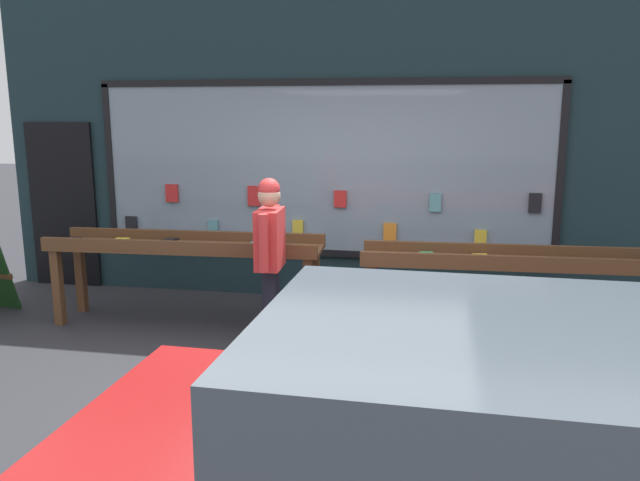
{
  "coord_description": "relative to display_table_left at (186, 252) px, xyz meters",
  "views": [
    {
      "loc": [
        0.91,
        -4.91,
        2.21
      ],
      "look_at": [
        -0.18,
        0.9,
        1.0
      ],
      "focal_mm": 35.0,
      "sensor_mm": 36.0,
      "label": 1
    }
  ],
  "objects": [
    {
      "name": "shopfront_facade",
      "position": [
        1.59,
        1.29,
        1.04
      ],
      "size": [
        8.88,
        0.29,
        3.68
      ],
      "color": "#192D33",
      "rests_on": "ground_plane"
    },
    {
      "name": "ground_plane",
      "position": [
        1.65,
        -1.11,
        -0.77
      ],
      "size": [
        40.0,
        40.0,
        0.0
      ],
      "primitive_type": "plane",
      "color": "#2D2D33"
    },
    {
      "name": "small_dog",
      "position": [
        1.49,
        -0.72,
        -0.51
      ],
      "size": [
        0.38,
        0.56,
        0.41
      ],
      "rotation": [
        0.0,
        0.0,
        1.14
      ],
      "color": "white",
      "rests_on": "ground_plane"
    },
    {
      "name": "display_table_right",
      "position": [
        3.3,
        -0.0,
        -0.02
      ],
      "size": [
        2.9,
        0.71,
        0.93
      ],
      "color": "brown",
      "rests_on": "ground_plane"
    },
    {
      "name": "display_table_left",
      "position": [
        0.0,
        0.0,
        0.0
      ],
      "size": [
        2.9,
        0.76,
        0.95
      ],
      "color": "brown",
      "rests_on": "ground_plane"
    },
    {
      "name": "person_browsing",
      "position": [
        1.05,
        -0.5,
        0.17
      ],
      "size": [
        0.25,
        0.65,
        1.63
      ],
      "rotation": [
        0.0,
        0.0,
        1.63
      ],
      "color": "black",
      "rests_on": "ground_plane"
    }
  ]
}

